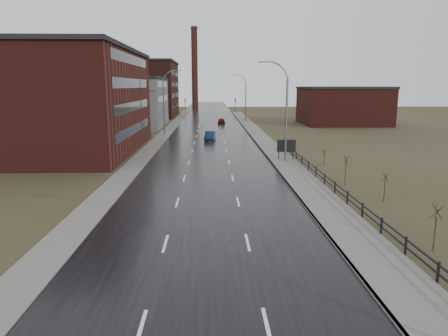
{
  "coord_description": "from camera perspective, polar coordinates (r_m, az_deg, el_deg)",
  "views": [
    {
      "loc": [
        0.31,
        -9.03,
        8.69
      ],
      "look_at": [
        1.18,
        18.48,
        3.0
      ],
      "focal_mm": 32.0,
      "sensor_mm": 36.0,
      "label": 1
    }
  ],
  "objects": [
    {
      "name": "road",
      "position": [
        69.57,
        -2.07,
        4.53
      ],
      "size": [
        14.0,
        300.0,
        0.06
      ],
      "primitive_type": "cube",
      "color": "black",
      "rests_on": "ground"
    },
    {
      "name": "sidewalk_right",
      "position": [
        45.62,
        8.69,
        0.68
      ],
      "size": [
        3.2,
        180.0,
        0.18
      ],
      "primitive_type": "cube",
      "color": "#595651",
      "rests_on": "ground"
    },
    {
      "name": "curb_right",
      "position": [
        45.37,
        6.8,
        0.67
      ],
      "size": [
        0.16,
        180.0,
        0.18
      ],
      "primitive_type": "cube",
      "color": "slate",
      "rests_on": "ground"
    },
    {
      "name": "sidewalk_left",
      "position": [
        70.09,
        -8.81,
        4.47
      ],
      "size": [
        2.4,
        260.0,
        0.12
      ],
      "primitive_type": "cube",
      "color": "#595651",
      "rests_on": "ground"
    },
    {
      "name": "warehouse_near",
      "position": [
        58.11,
        -23.62,
        8.82
      ],
      "size": [
        22.44,
        28.56,
        13.5
      ],
      "color": "#471914",
      "rests_on": "ground"
    },
    {
      "name": "warehouse_mid",
      "position": [
        89.0,
        -13.87,
        9.14
      ],
      "size": [
        16.32,
        20.4,
        10.5
      ],
      "color": "slate",
      "rests_on": "ground"
    },
    {
      "name": "warehouse_far",
      "position": [
        119.33,
        -13.33,
        10.93
      ],
      "size": [
        26.52,
        24.48,
        15.5
      ],
      "color": "#331611",
      "rests_on": "ground"
    },
    {
      "name": "building_right",
      "position": [
        95.95,
        16.59,
        8.56
      ],
      "size": [
        18.36,
        16.32,
        8.5
      ],
      "color": "#471914",
      "rests_on": "ground"
    },
    {
      "name": "smokestack",
      "position": [
        159.3,
        -4.22,
        14.1
      ],
      "size": [
        2.7,
        2.7,
        30.7
      ],
      "color": "#331611",
      "rests_on": "ground"
    },
    {
      "name": "streetlight_right_mid",
      "position": [
        45.86,
        8.56,
        7.99
      ],
      "size": [
        3.36,
        0.28,
        11.35
      ],
      "color": "slate",
      "rests_on": "ground"
    },
    {
      "name": "streetlight_left",
      "position": [
        71.54,
        -8.36,
        9.28
      ],
      "size": [
        3.36,
        0.28,
        11.35
      ],
      "color": "slate",
      "rests_on": "ground"
    },
    {
      "name": "streetlight_right_far",
      "position": [
        99.41,
        2.95,
        10.03
      ],
      "size": [
        3.36,
        0.28,
        11.35
      ],
      "color": "slate",
      "rests_on": "ground"
    },
    {
      "name": "guardrail",
      "position": [
        30.18,
        17.64,
        -4.21
      ],
      "size": [
        0.1,
        53.05,
        1.1
      ],
      "color": "black",
      "rests_on": "ground"
    },
    {
      "name": "shrub_c",
      "position": [
        24.1,
        27.98,
        -7.41
      ],
      "size": [
        0.61,
        0.64,
        2.59
      ],
      "color": "#382D23",
      "rests_on": "ground"
    },
    {
      "name": "shrub_d",
      "position": [
        32.62,
        21.99,
        -2.46
      ],
      "size": [
        0.54,
        0.57,
        2.26
      ],
      "color": "#382D23",
      "rests_on": "ground"
    },
    {
      "name": "shrub_e",
      "position": [
        36.75,
        16.99,
        -0.23
      ],
      "size": [
        0.63,
        0.67,
        2.69
      ],
      "color": "#382D23",
      "rests_on": "ground"
    },
    {
      "name": "shrub_f",
      "position": [
        45.34,
        14.12,
        1.53
      ],
      "size": [
        0.44,
        0.47,
        1.84
      ],
      "color": "#382D23",
      "rests_on": "ground"
    },
    {
      "name": "billboard",
      "position": [
        47.42,
        8.9,
        3.06
      ],
      "size": [
        2.21,
        0.17,
        2.5
      ],
      "color": "black",
      "rests_on": "ground"
    },
    {
      "name": "traffic_light_left",
      "position": [
        129.36,
        -5.59,
        9.82
      ],
      "size": [
        0.58,
        2.73,
        5.3
      ],
      "color": "black",
      "rests_on": "ground"
    },
    {
      "name": "traffic_light_right",
      "position": [
        129.32,
        1.61,
        9.87
      ],
      "size": [
        0.58,
        2.73,
        5.3
      ],
      "color": "black",
      "rests_on": "ground"
    },
    {
      "name": "car_near",
      "position": [
        64.41,
        -1.99,
        4.57
      ],
      "size": [
        1.94,
        4.51,
        1.44
      ],
      "primitive_type": "imported",
      "rotation": [
        0.0,
        0.0,
        -0.1
      ],
      "color": "#0C1F40",
      "rests_on": "ground"
    },
    {
      "name": "car_far",
      "position": [
        92.56,
        -0.38,
        6.73
      ],
      "size": [
        1.63,
        4.04,
        1.38
      ],
      "primitive_type": "imported",
      "rotation": [
        0.0,
        0.0,
        3.14
      ],
      "color": "#52100D",
      "rests_on": "ground"
    }
  ]
}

